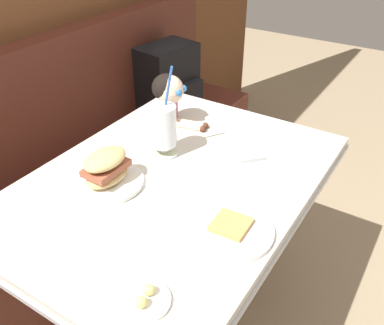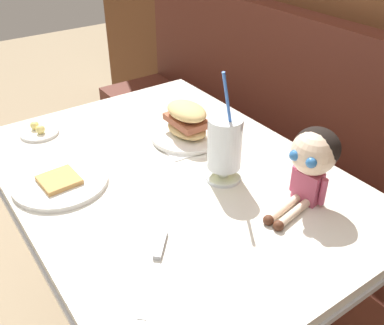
# 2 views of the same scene
# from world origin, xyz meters

# --- Properties ---
(booth_bench) EXTENTS (2.60, 0.48, 1.00)m
(booth_bench) POSITION_xyz_m (0.00, 0.81, 0.33)
(booth_bench) COLOR #512319
(booth_bench) RESTS_ON ground
(diner_table) EXTENTS (1.11, 0.81, 0.74)m
(diner_table) POSITION_xyz_m (0.00, 0.18, 0.54)
(diner_table) COLOR silver
(diner_table) RESTS_ON ground
(toast_plate) EXTENTS (0.25, 0.25, 0.03)m
(toast_plate) POSITION_xyz_m (-0.13, -0.09, 0.75)
(toast_plate) COLOR white
(toast_plate) RESTS_ON diner_table
(milkshake_glass) EXTENTS (0.10, 0.10, 0.31)m
(milkshake_glass) POSITION_xyz_m (0.10, 0.28, 0.84)
(milkshake_glass) COLOR silver
(milkshake_glass) RESTS_ON diner_table
(sandwich_plate) EXTENTS (0.22, 0.22, 0.12)m
(sandwich_plate) POSITION_xyz_m (-0.14, 0.33, 0.79)
(sandwich_plate) COLOR white
(sandwich_plate) RESTS_ON diner_table
(butter_saucer) EXTENTS (0.12, 0.12, 0.04)m
(butter_saucer) POSITION_xyz_m (-0.43, -0.04, 0.75)
(butter_saucer) COLOR white
(butter_saucer) RESTS_ON diner_table
(butter_knife) EXTENTS (0.19, 0.17, 0.01)m
(butter_knife) POSITION_xyz_m (0.25, -0.01, 0.74)
(butter_knife) COLOR silver
(butter_knife) RESTS_ON diner_table
(seated_doll) EXTENTS (0.13, 0.23, 0.20)m
(seated_doll) POSITION_xyz_m (0.29, 0.40, 0.87)
(seated_doll) COLOR #B74C6B
(seated_doll) RESTS_ON diner_table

